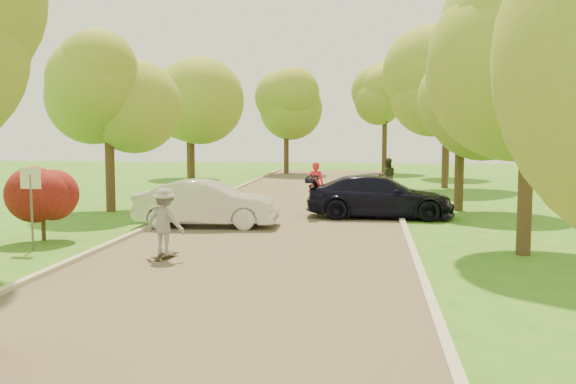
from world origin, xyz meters
The scene contains 21 objects.
ground centered at (0.00, 0.00, 0.00)m, with size 100.00×100.00×0.00m, color #2E731B.
road centered at (0.00, 8.00, 0.01)m, with size 8.00×60.00×0.01m, color #4C4438.
curb_left centered at (-4.05, 8.00, 0.06)m, with size 0.18×60.00×0.12m, color #B2AD9E.
curb_right centered at (4.05, 8.00, 0.06)m, with size 0.18×60.00×0.12m, color #B2AD9E.
street_sign centered at (-5.80, 4.00, 1.56)m, with size 0.55×0.06×2.17m.
red_shrub centered at (-6.30, 5.50, 1.10)m, with size 1.70×1.70×1.95m.
tree_l_midb centered at (-6.81, 12.00, 4.59)m, with size 4.30×4.20×6.62m.
tree_l_far centered at (-6.39, 22.00, 5.47)m, with size 4.92×4.80×7.79m.
tree_r_mida centered at (7.02, 5.00, 5.54)m, with size 5.13×5.00×7.95m.
tree_r_midb centered at (6.60, 14.00, 4.88)m, with size 4.51×4.40×7.01m.
tree_r_far centered at (7.23, 24.00, 5.83)m, with size 5.33×5.20×8.34m.
tree_bg_a centered at (-8.78, 30.00, 5.31)m, with size 5.12×5.00×7.72m.
tree_bg_b centered at (8.22, 32.00, 5.54)m, with size 5.12×5.00×7.95m.
tree_bg_c centered at (-2.79, 34.00, 5.02)m, with size 4.92×4.80×7.33m.
tree_bg_d centered at (4.22, 36.00, 5.31)m, with size 5.12×5.00×7.72m.
silver_sedan centered at (-2.30, 8.59, 0.76)m, with size 1.61×4.61×1.52m, color silver.
dark_sedan centered at (3.30, 11.50, 0.76)m, with size 2.14×5.26×1.53m, color black.
longboard centered at (-2.00, 3.34, 0.09)m, with size 0.46×0.87×0.10m.
skateboarder centered at (-2.00, 3.34, 0.93)m, with size 1.06×0.61×1.64m, color gray.
person_striped centered at (0.74, 14.47, 0.93)m, with size 0.68×0.44×1.85m, color red.
person_olive centered at (3.80, 19.97, 0.89)m, with size 0.87×0.68×1.79m, color #2A2E1C.
Camera 1 is at (2.92, -11.59, 3.15)m, focal length 40.00 mm.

